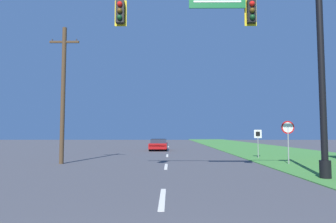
% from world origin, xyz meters
% --- Properties ---
extents(grass_verge_right, '(10.00, 110.00, 0.04)m').
position_xyz_m(grass_verge_right, '(10.50, 30.00, 0.02)').
color(grass_verge_right, '#428438').
rests_on(grass_verge_right, ground).
extents(road_center_line, '(0.16, 34.80, 0.01)m').
position_xyz_m(road_center_line, '(0.00, 22.00, 0.01)').
color(road_center_line, silver).
rests_on(road_center_line, ground).
extents(signal_mast, '(9.70, 0.47, 8.51)m').
position_xyz_m(signal_mast, '(4.12, 9.56, 5.23)').
color(signal_mast, black).
rests_on(signal_mast, grass_verge_right).
extents(car_ahead, '(1.87, 4.40, 1.19)m').
position_xyz_m(car_ahead, '(-0.99, 29.48, 0.60)').
color(car_ahead, black).
rests_on(car_ahead, ground).
extents(stop_sign, '(0.76, 0.07, 2.50)m').
position_xyz_m(stop_sign, '(7.17, 15.18, 1.86)').
color(stop_sign, gray).
rests_on(stop_sign, grass_verge_right).
extents(route_sign_post, '(0.55, 0.06, 2.03)m').
position_xyz_m(route_sign_post, '(6.67, 19.52, 1.53)').
color(route_sign_post, gray).
rests_on(route_sign_post, grass_verge_right).
extents(utility_pole_near, '(1.80, 0.26, 8.33)m').
position_xyz_m(utility_pole_near, '(-6.29, 15.50, 4.32)').
color(utility_pole_near, '#4C3823').
rests_on(utility_pole_near, ground).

